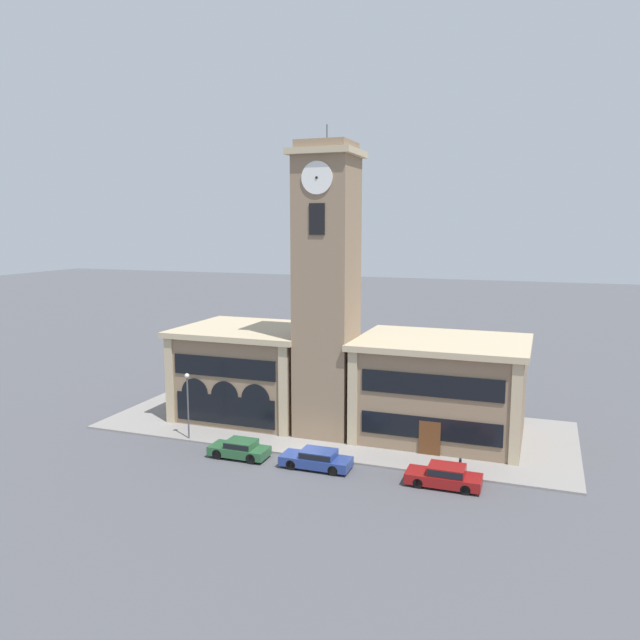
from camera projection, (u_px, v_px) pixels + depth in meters
ground_plane at (301, 457)px, 43.34m from camera, size 300.00×300.00×0.00m
sidewalk_kerb at (334, 425)px, 50.03m from camera, size 36.65×14.42×0.15m
clock_tower at (327, 292)px, 46.59m from camera, size 4.83×4.83×23.16m
town_hall_left_wing at (251, 371)px, 52.60m from camera, size 11.34×9.89×7.55m
town_hall_right_wing at (441, 388)px, 47.19m from camera, size 12.66×9.89×7.53m
parked_car_near at (240, 448)px, 43.21m from camera, size 4.14×1.82×1.26m
parked_car_mid at (317, 459)px, 41.28m from camera, size 4.73×1.81×1.27m
parked_car_far at (445, 475)px, 38.43m from camera, size 4.62×1.86×1.35m
street_lamp at (188, 395)px, 46.30m from camera, size 0.36×0.36×4.99m
bollard at (460, 466)px, 40.04m from camera, size 0.18×0.18×1.06m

